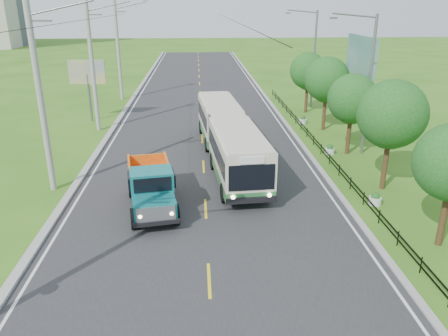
{
  "coord_description": "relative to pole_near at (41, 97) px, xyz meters",
  "views": [
    {
      "loc": [
        -0.28,
        -13.6,
        9.6
      ],
      "look_at": [
        0.96,
        6.69,
        1.9
      ],
      "focal_mm": 35.0,
      "sensor_mm": 36.0,
      "label": 1
    }
  ],
  "objects": [
    {
      "name": "bus",
      "position": [
        9.86,
        4.1,
        -3.3
      ],
      "size": [
        3.67,
        15.56,
        2.98
      ],
      "rotation": [
        0.0,
        0.0,
        0.08
      ],
      "color": "#286634",
      "rests_on": "ground"
    },
    {
      "name": "centre_dash",
      "position": [
        8.26,
        -9.0,
        -5.07
      ],
      "size": [
        0.12,
        2.2,
        0.0
      ],
      "primitive_type": "cube",
      "color": "yellow",
      "rests_on": "road"
    },
    {
      "name": "curb_left",
      "position": [
        1.06,
        11.0,
        -5.02
      ],
      "size": [
        0.4,
        120.0,
        0.15
      ],
      "primitive_type": "cube",
      "color": "#9E9E99",
      "rests_on": "ground"
    },
    {
      "name": "planter_far",
      "position": [
        16.86,
        13.0,
        -4.81
      ],
      "size": [
        0.64,
        0.64,
        0.67
      ],
      "color": "silver",
      "rests_on": "ground"
    },
    {
      "name": "dump_truck",
      "position": [
        5.61,
        -2.76,
        -3.78
      ],
      "size": [
        2.96,
        5.79,
        2.32
      ],
      "rotation": [
        0.0,
        0.0,
        0.17
      ],
      "color": "#126C6F",
      "rests_on": "ground"
    },
    {
      "name": "road",
      "position": [
        8.26,
        11.0,
        -5.08
      ],
      "size": [
        14.0,
        120.0,
        0.02
      ],
      "primitive_type": "cube",
      "color": "#28282B",
      "rests_on": "ground"
    },
    {
      "name": "pole_near",
      "position": [
        0.0,
        0.0,
        0.0
      ],
      "size": [
        3.51,
        0.32,
        10.0
      ],
      "color": "gray",
      "rests_on": "ground"
    },
    {
      "name": "streetlight_mid",
      "position": [
        18.9,
        5.0,
        -0.19
      ],
      "size": [
        3.02,
        0.2,
        9.07
      ],
      "color": "slate",
      "rests_on": "ground"
    },
    {
      "name": "pole_far",
      "position": [
        0.0,
        24.0,
        0.0
      ],
      "size": [
        3.51,
        0.32,
        10.0
      ],
      "color": "gray",
      "rests_on": "ground"
    },
    {
      "name": "tree_third",
      "position": [
        18.12,
        -0.86,
        -1.11
      ],
      "size": [
        3.6,
        3.62,
        6.0
      ],
      "color": "#382314",
      "rests_on": "ground"
    },
    {
      "name": "streetlight_far",
      "position": [
        18.9,
        19.0,
        -0.19
      ],
      "size": [
        3.02,
        0.2,
        9.07
      ],
      "color": "slate",
      "rests_on": "ground"
    },
    {
      "name": "billboard_right",
      "position": [
        20.56,
        11.0,
        0.25
      ],
      "size": [
        0.24,
        6.0,
        7.3
      ],
      "color": "slate",
      "rests_on": "ground"
    },
    {
      "name": "ground",
      "position": [
        8.26,
        -9.0,
        -5.09
      ],
      "size": [
        240.0,
        240.0,
        0.0
      ],
      "primitive_type": "plane",
      "color": "#316317",
      "rests_on": "ground"
    },
    {
      "name": "planter_near",
      "position": [
        16.86,
        -3.0,
        -4.81
      ],
      "size": [
        0.64,
        0.64,
        0.67
      ],
      "color": "silver",
      "rests_on": "ground"
    },
    {
      "name": "curb_right",
      "position": [
        15.41,
        11.0,
        -5.04
      ],
      "size": [
        0.3,
        120.0,
        0.1
      ],
      "primitive_type": "cube",
      "color": "#9E9E99",
      "rests_on": "ground"
    },
    {
      "name": "planter_mid",
      "position": [
        16.86,
        5.0,
        -4.81
      ],
      "size": [
        0.64,
        0.64,
        0.67
      ],
      "color": "silver",
      "rests_on": "ground"
    },
    {
      "name": "pole_mid",
      "position": [
        0.0,
        12.0,
        0.0
      ],
      "size": [
        3.51,
        0.32,
        10.0
      ],
      "color": "gray",
      "rests_on": "ground"
    },
    {
      "name": "edge_line_left",
      "position": [
        1.61,
        11.0,
        -5.07
      ],
      "size": [
        0.12,
        120.0,
        0.0
      ],
      "primitive_type": "cube",
      "color": "silver",
      "rests_on": "road"
    },
    {
      "name": "billboard_left",
      "position": [
        -1.24,
        15.0,
        -1.23
      ],
      "size": [
        3.0,
        0.2,
        5.2
      ],
      "color": "slate",
      "rests_on": "ground"
    },
    {
      "name": "tree_back",
      "position": [
        18.12,
        17.14,
        -1.44
      ],
      "size": [
        3.3,
        3.36,
        5.5
      ],
      "color": "#382314",
      "rests_on": "ground"
    },
    {
      "name": "tree_fourth",
      "position": [
        18.12,
        5.14,
        -1.51
      ],
      "size": [
        3.24,
        3.31,
        5.4
      ],
      "color": "#382314",
      "rests_on": "ground"
    },
    {
      "name": "tree_fifth",
      "position": [
        18.12,
        11.14,
        -1.24
      ],
      "size": [
        3.48,
        3.52,
        5.8
      ],
      "color": "#382314",
      "rests_on": "ground"
    },
    {
      "name": "edge_line_right",
      "position": [
        14.91,
        11.0,
        -5.07
      ],
      "size": [
        0.12,
        120.0,
        0.0
      ],
      "primitive_type": "cube",
      "color": "silver",
      "rests_on": "road"
    },
    {
      "name": "railing_right",
      "position": [
        16.26,
        5.0,
        -4.79
      ],
      "size": [
        0.04,
        40.0,
        0.6
      ],
      "primitive_type": "cube",
      "color": "black",
      "rests_on": "ground"
    }
  ]
}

